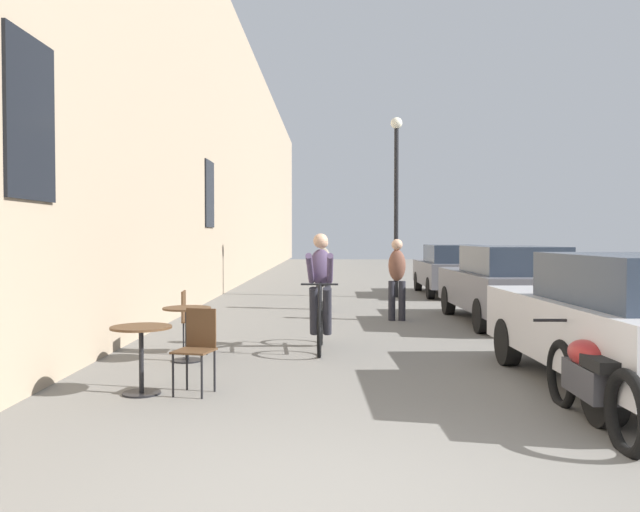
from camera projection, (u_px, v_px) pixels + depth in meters
ground_plane at (341, 509)px, 4.01m from camera, size 88.00×88.00×0.00m
building_facade_left at (207, 132)px, 17.93m from camera, size 0.54×68.00×9.00m
cafe_table_near at (141, 345)px, 6.94m from camera, size 0.64×0.64×0.72m
cafe_chair_near_toward_street at (197, 344)px, 7.00m from camera, size 0.46×0.46×0.89m
cafe_table_mid at (187, 322)px, 8.78m from camera, size 0.64×0.64×0.72m
cafe_chair_mid_toward_street at (191, 317)px, 9.39m from camera, size 0.41×0.41×0.89m
cyclist_on_bicycle at (320, 294)px, 9.75m from camera, size 0.52×1.76×1.74m
pedestrian_near at (397, 275)px, 13.00m from camera, size 0.36×0.28×1.61m
pedestrian_mid at (323, 269)px, 14.98m from camera, size 0.37×0.28×1.63m
street_lamp at (396, 183)px, 17.91m from camera, size 0.32×0.32×4.90m
parked_car_nearest at (625, 321)px, 7.01m from camera, size 1.90×4.24×1.48m
parked_car_second at (506, 283)px, 12.56m from camera, size 1.87×4.22×1.48m
parked_car_third at (451, 269)px, 18.68m from camera, size 1.72×4.03×1.43m
parked_motorcycle at (591, 380)px, 5.77m from camera, size 0.62×2.15×0.92m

